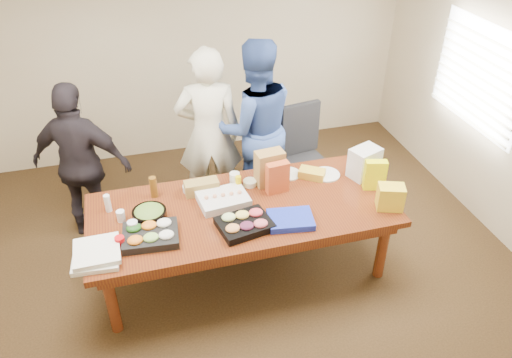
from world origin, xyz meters
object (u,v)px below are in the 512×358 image
object	(u,v)px
person_center	(209,134)
salad_bowl	(150,215)
office_chair	(305,161)
sheet_cake	(223,199)
conference_table	(243,239)
person_right	(254,127)

from	to	relation	value
person_center	salad_bowl	size ratio (longest dim) A/B	6.33
office_chair	sheet_cake	size ratio (longest dim) A/B	2.48
conference_table	salad_bowl	xyz separation A→B (m)	(-0.83, 0.05, 0.42)
conference_table	sheet_cake	bearing A→B (deg)	141.79
conference_table	sheet_cake	size ratio (longest dim) A/B	6.26
conference_table	salad_bowl	distance (m)	0.94
office_chair	person_right	world-z (taller)	person_right
person_center	sheet_cake	distance (m)	0.97
conference_table	person_center	distance (m)	1.23
person_right	salad_bowl	distance (m)	1.61
salad_bowl	office_chair	bearing A→B (deg)	25.54
person_right	sheet_cake	bearing A→B (deg)	59.39
sheet_cake	salad_bowl	size ratio (longest dim) A/B	1.47
person_center	salad_bowl	xyz separation A→B (m)	(-0.74, -1.03, -0.16)
person_center	sheet_cake	size ratio (longest dim) A/B	4.29
conference_table	sheet_cake	xyz separation A→B (m)	(-0.15, 0.12, 0.41)
conference_table	person_center	xyz separation A→B (m)	(-0.09, 1.08, 0.59)
office_chair	person_right	distance (m)	0.71
person_right	salad_bowl	world-z (taller)	person_right
person_center	person_right	distance (m)	0.50
office_chair	sheet_cake	xyz separation A→B (m)	(-1.10, -0.78, 0.23)
office_chair	person_right	size ratio (longest dim) A/B	0.57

